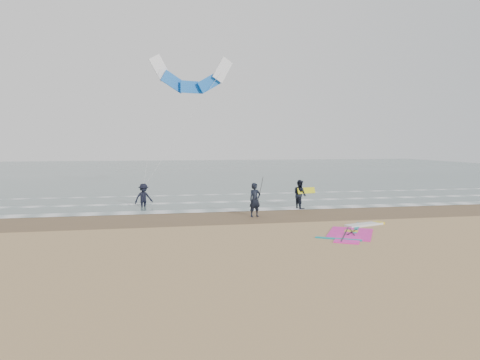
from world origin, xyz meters
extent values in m
plane|color=tan|center=(0.00, 0.00, 0.00)|extent=(120.00, 120.00, 0.00)
cube|color=#47605E|center=(0.00, 48.00, 0.01)|extent=(120.00, 80.00, 0.02)
cube|color=brown|center=(0.00, 6.00, 0.00)|extent=(120.00, 5.00, 0.01)
cube|color=white|center=(0.00, 8.20, 0.03)|extent=(120.00, 1.20, 0.02)
cube|color=white|center=(0.00, 12.00, 0.03)|extent=(120.00, 0.70, 0.02)
cube|color=white|center=(0.00, 16.50, 0.03)|extent=(120.00, 0.50, 0.01)
cube|color=white|center=(4.00, 2.03, 0.05)|extent=(2.26, 1.20, 0.11)
cube|color=yellow|center=(4.97, 2.34, 0.06)|extent=(0.54, 0.62, 0.11)
cube|color=#FF20AB|center=(2.42, 0.27, 0.02)|extent=(3.08, 3.40, 0.04)
cube|color=#FF20AB|center=(1.76, -0.87, 0.02)|extent=(1.71, 1.90, 0.04)
cube|color=#0C8C99|center=(3.30, 1.42, 0.02)|extent=(1.57, 2.53, 0.04)
cube|color=#0C8C99|center=(1.41, -0.69, 0.02)|extent=(1.85, 1.18, 0.04)
cube|color=yellow|center=(2.68, 0.71, 0.02)|extent=(0.80, 0.76, 0.05)
cylinder|color=black|center=(2.07, 0.10, 0.04)|extent=(1.63, 2.77, 0.05)
cylinder|color=black|center=(2.59, 0.45, 0.06)|extent=(1.09, 1.20, 0.04)
cylinder|color=black|center=(2.59, 0.45, 0.06)|extent=(0.52, 1.52, 0.04)
imported|color=black|center=(-0.95, 5.64, 0.98)|extent=(0.82, 0.66, 1.96)
imported|color=black|center=(2.56, 8.05, 0.94)|extent=(0.92, 1.07, 1.88)
imported|color=black|center=(-7.39, 10.75, 0.95)|extent=(1.41, 1.14, 1.91)
cylinder|color=black|center=(-0.65, 5.64, 1.44)|extent=(0.17, 0.86, 1.82)
cube|color=yellow|center=(2.96, 7.95, 1.19)|extent=(1.30, 0.51, 0.39)
cube|color=white|center=(-6.17, 15.32, 9.91)|extent=(1.68, 0.59, 2.06)
cube|color=blue|center=(-5.16, 15.32, 8.90)|extent=(2.00, 0.68, 1.72)
cube|color=blue|center=(-3.78, 15.32, 8.53)|extent=(1.80, 0.62, 0.92)
cube|color=blue|center=(-2.40, 15.32, 8.90)|extent=(2.00, 0.68, 1.72)
cube|color=white|center=(-1.39, 15.32, 9.91)|extent=(1.68, 0.59, 2.06)
cylinder|color=beige|center=(-6.78, 13.04, 5.61)|extent=(1.24, 4.58, 8.61)
cylinder|color=beige|center=(-4.39, 13.04, 5.61)|extent=(6.02, 4.59, 8.61)
camera|label=1|loc=(-6.29, -18.12, 4.23)|focal=32.00mm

